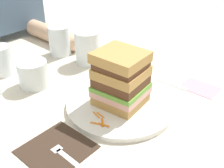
{
  "coord_description": "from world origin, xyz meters",
  "views": [
    {
      "loc": [
        -0.41,
        -0.35,
        0.4
      ],
      "look_at": [
        0.01,
        0.03,
        0.05
      ],
      "focal_mm": 44.59,
      "sensor_mm": 36.0,
      "label": 1
    }
  ],
  "objects_px": {
    "empty_tumbler_0": "(60,40)",
    "juice_glass": "(88,49)",
    "sandwich": "(121,79)",
    "empty_tumbler_2": "(1,60)",
    "knife": "(157,78)",
    "napkin_dark": "(58,150)",
    "napkin_pink": "(200,88)",
    "empty_tumbler_1": "(33,74)",
    "main_plate": "(121,105)",
    "fork": "(65,154)"
  },
  "relations": [
    {
      "from": "napkin_dark",
      "to": "napkin_pink",
      "type": "distance_m",
      "value": 0.42
    },
    {
      "from": "sandwich",
      "to": "knife",
      "type": "distance_m",
      "value": 0.19
    },
    {
      "from": "napkin_dark",
      "to": "sandwich",
      "type": "bearing_deg",
      "value": 0.47
    },
    {
      "from": "empty_tumbler_0",
      "to": "empty_tumbler_2",
      "type": "distance_m",
      "value": 0.2
    },
    {
      "from": "empty_tumbler_1",
      "to": "napkin_pink",
      "type": "height_order",
      "value": "empty_tumbler_1"
    },
    {
      "from": "napkin_dark",
      "to": "empty_tumbler_2",
      "type": "bearing_deg",
      "value": 75.62
    },
    {
      "from": "fork",
      "to": "knife",
      "type": "bearing_deg",
      "value": 5.51
    },
    {
      "from": "empty_tumbler_0",
      "to": "empty_tumbler_1",
      "type": "distance_m",
      "value": 0.21
    },
    {
      "from": "main_plate",
      "to": "sandwich",
      "type": "bearing_deg",
      "value": 125.44
    },
    {
      "from": "empty_tumbler_2",
      "to": "napkin_pink",
      "type": "distance_m",
      "value": 0.56
    },
    {
      "from": "sandwich",
      "to": "knife",
      "type": "bearing_deg",
      "value": 3.85
    },
    {
      "from": "sandwich",
      "to": "knife",
      "type": "relative_size",
      "value": 0.67
    },
    {
      "from": "napkin_dark",
      "to": "empty_tumbler_2",
      "type": "distance_m",
      "value": 0.38
    },
    {
      "from": "fork",
      "to": "juice_glass",
      "type": "xyz_separation_m",
      "value": [
        0.31,
        0.26,
        0.04
      ]
    },
    {
      "from": "napkin_dark",
      "to": "empty_tumbler_2",
      "type": "relative_size",
      "value": 1.49
    },
    {
      "from": "main_plate",
      "to": "fork",
      "type": "bearing_deg",
      "value": -173.23
    },
    {
      "from": "napkin_dark",
      "to": "empty_tumbler_1",
      "type": "relative_size",
      "value": 1.59
    },
    {
      "from": "empty_tumbler_2",
      "to": "napkin_pink",
      "type": "height_order",
      "value": "empty_tumbler_2"
    },
    {
      "from": "sandwich",
      "to": "empty_tumbler_0",
      "type": "height_order",
      "value": "sandwich"
    },
    {
      "from": "napkin_pink",
      "to": "juice_glass",
      "type": "bearing_deg",
      "value": 105.37
    },
    {
      "from": "empty_tumbler_0",
      "to": "empty_tumbler_2",
      "type": "xyz_separation_m",
      "value": [
        -0.2,
        0.02,
        -0.01
      ]
    },
    {
      "from": "knife",
      "to": "empty_tumbler_1",
      "type": "relative_size",
      "value": 2.53
    },
    {
      "from": "juice_glass",
      "to": "empty_tumbler_1",
      "type": "height_order",
      "value": "juice_glass"
    },
    {
      "from": "sandwich",
      "to": "empty_tumbler_2",
      "type": "relative_size",
      "value": 1.58
    },
    {
      "from": "main_plate",
      "to": "juice_glass",
      "type": "relative_size",
      "value": 2.56
    },
    {
      "from": "main_plate",
      "to": "knife",
      "type": "distance_m",
      "value": 0.17
    },
    {
      "from": "knife",
      "to": "empty_tumbler_1",
      "type": "xyz_separation_m",
      "value": [
        -0.25,
        0.23,
        0.03
      ]
    },
    {
      "from": "napkin_dark",
      "to": "knife",
      "type": "distance_m",
      "value": 0.37
    },
    {
      "from": "empty_tumbler_2",
      "to": "main_plate",
      "type": "bearing_deg",
      "value": -74.58
    },
    {
      "from": "napkin_pink",
      "to": "knife",
      "type": "bearing_deg",
      "value": 107.96
    },
    {
      "from": "napkin_dark",
      "to": "empty_tumbler_2",
      "type": "height_order",
      "value": "empty_tumbler_2"
    },
    {
      "from": "empty_tumbler_0",
      "to": "empty_tumbler_1",
      "type": "relative_size",
      "value": 1.21
    },
    {
      "from": "sandwich",
      "to": "empty_tumbler_1",
      "type": "xyz_separation_m",
      "value": [
        -0.08,
        0.24,
        -0.04
      ]
    },
    {
      "from": "main_plate",
      "to": "empty_tumbler_2",
      "type": "height_order",
      "value": "empty_tumbler_2"
    },
    {
      "from": "fork",
      "to": "empty_tumbler_0",
      "type": "relative_size",
      "value": 1.74
    },
    {
      "from": "sandwich",
      "to": "main_plate",
      "type": "bearing_deg",
      "value": -54.56
    },
    {
      "from": "main_plate",
      "to": "fork",
      "type": "height_order",
      "value": "main_plate"
    },
    {
      "from": "empty_tumbler_0",
      "to": "sandwich",
      "type": "bearing_deg",
      "value": -105.83
    },
    {
      "from": "empty_tumbler_0",
      "to": "napkin_pink",
      "type": "relative_size",
      "value": 1.03
    },
    {
      "from": "empty_tumbler_2",
      "to": "empty_tumbler_1",
      "type": "bearing_deg",
      "value": -80.54
    },
    {
      "from": "empty_tumbler_2",
      "to": "napkin_pink",
      "type": "relative_size",
      "value": 0.91
    },
    {
      "from": "empty_tumbler_2",
      "to": "juice_glass",
      "type": "bearing_deg",
      "value": -31.46
    },
    {
      "from": "sandwich",
      "to": "napkin_pink",
      "type": "relative_size",
      "value": 1.44
    },
    {
      "from": "empty_tumbler_2",
      "to": "knife",
      "type": "bearing_deg",
      "value": -52.5
    },
    {
      "from": "main_plate",
      "to": "napkin_pink",
      "type": "bearing_deg",
      "value": -26.23
    },
    {
      "from": "napkin_dark",
      "to": "napkin_pink",
      "type": "xyz_separation_m",
      "value": [
        0.4,
        -0.1,
        -0.0
      ]
    },
    {
      "from": "empty_tumbler_0",
      "to": "juice_glass",
      "type": "bearing_deg",
      "value": -81.39
    },
    {
      "from": "fork",
      "to": "juice_glass",
      "type": "height_order",
      "value": "juice_glass"
    },
    {
      "from": "knife",
      "to": "empty_tumbler_0",
      "type": "height_order",
      "value": "empty_tumbler_0"
    },
    {
      "from": "juice_glass",
      "to": "empty_tumbler_0",
      "type": "distance_m",
      "value": 0.12
    }
  ]
}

